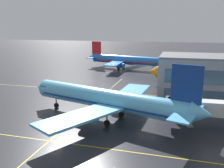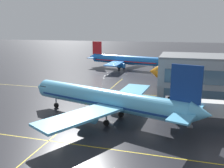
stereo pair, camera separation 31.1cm
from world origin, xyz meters
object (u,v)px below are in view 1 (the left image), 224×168
Objects in this scene: airliner_front_gate at (108,100)px; jet_bridge at (215,109)px; airliner_second_row at (212,77)px; airliner_third_row at (124,60)px.

jet_bridge is (20.67, 0.91, -0.34)m from airliner_front_gate.
airliner_second_row reaches higher than airliner_third_row.
airliner_front_gate is 39.79m from airliner_second_row.
airliner_second_row is at bearing -42.91° from airliner_third_row.
airliner_second_row is 1.01× the size of airliner_third_row.
jet_bridge is (-2.72, -31.28, -0.16)m from airliner_second_row.
airliner_third_row is 71.04m from jet_bridge.
airliner_second_row is at bearing 85.04° from jet_bridge.
airliner_front_gate is 1.04× the size of airliner_third_row.
airliner_third_row is at bearing 99.90° from airliner_front_gate.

